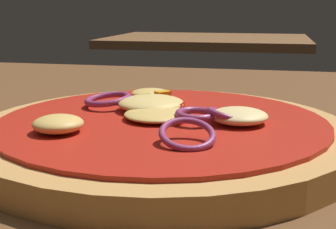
% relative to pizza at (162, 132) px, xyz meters
% --- Properties ---
extents(dining_table, '(1.14, 0.86, 0.03)m').
position_rel_pizza_xyz_m(dining_table, '(-0.04, 0.02, -0.02)').
color(dining_table, brown).
rests_on(dining_table, ground).
extents(pizza, '(0.27, 0.27, 0.04)m').
position_rel_pizza_xyz_m(pizza, '(0.00, 0.00, 0.00)').
color(pizza, tan).
rests_on(pizza, dining_table).
extents(background_table, '(0.66, 0.49, 0.03)m').
position_rel_pizza_xyz_m(background_table, '(-0.14, 1.25, -0.02)').
color(background_table, brown).
rests_on(background_table, ground).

